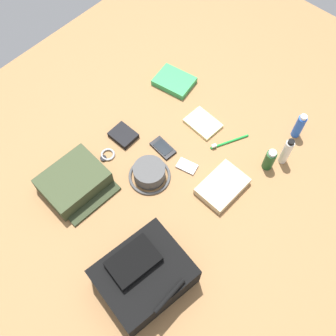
{
  "coord_description": "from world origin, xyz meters",
  "views": [
    {
      "loc": [
        0.57,
        0.52,
        1.44
      ],
      "look_at": [
        0.0,
        0.0,
        0.04
      ],
      "focal_mm": 41.39,
      "sensor_mm": 36.0,
      "label": 1
    }
  ],
  "objects_px": {
    "toiletry_pouch": "(75,182)",
    "toothpaste_tube": "(286,151)",
    "deodorant_spray": "(299,126)",
    "folded_towel": "(222,186)",
    "cell_phone": "(163,148)",
    "toothbrush": "(227,142)",
    "bucket_hat": "(149,173)",
    "wristwatch": "(107,155)",
    "wallet": "(124,135)",
    "media_player": "(187,166)",
    "backpack": "(144,276)",
    "paperback_novel": "(174,81)",
    "notepad": "(203,123)",
    "shampoo_bottle": "(269,160)"
  },
  "relations": [
    {
      "from": "paperback_novel",
      "to": "cell_phone",
      "type": "bearing_deg",
      "value": 34.41
    },
    {
      "from": "bucket_hat",
      "to": "notepad",
      "type": "xyz_separation_m",
      "value": [
        -0.36,
        -0.01,
        -0.02
      ]
    },
    {
      "from": "cell_phone",
      "to": "toothbrush",
      "type": "distance_m",
      "value": 0.29
    },
    {
      "from": "media_player",
      "to": "bucket_hat",
      "type": "bearing_deg",
      "value": -30.83
    },
    {
      "from": "toiletry_pouch",
      "to": "toothpaste_tube",
      "type": "bearing_deg",
      "value": 140.6
    },
    {
      "from": "wristwatch",
      "to": "toothbrush",
      "type": "bearing_deg",
      "value": 139.53
    },
    {
      "from": "deodorant_spray",
      "to": "paperback_novel",
      "type": "xyz_separation_m",
      "value": [
        0.14,
        -0.6,
        -0.05
      ]
    },
    {
      "from": "wristwatch",
      "to": "toothbrush",
      "type": "relative_size",
      "value": 0.42
    },
    {
      "from": "bucket_hat",
      "to": "paperback_novel",
      "type": "height_order",
      "value": "bucket_hat"
    },
    {
      "from": "wallet",
      "to": "bucket_hat",
      "type": "bearing_deg",
      "value": 72.47
    },
    {
      "from": "toiletry_pouch",
      "to": "deodorant_spray",
      "type": "xyz_separation_m",
      "value": [
        -0.83,
        0.53,
        0.03
      ]
    },
    {
      "from": "backpack",
      "to": "wristwatch",
      "type": "xyz_separation_m",
      "value": [
        -0.27,
        -0.49,
        -0.07
      ]
    },
    {
      "from": "cell_phone",
      "to": "toothbrush",
      "type": "xyz_separation_m",
      "value": [
        -0.21,
        0.19,
        0.0
      ]
    },
    {
      "from": "bucket_hat",
      "to": "cell_phone",
      "type": "height_order",
      "value": "bucket_hat"
    },
    {
      "from": "backpack",
      "to": "notepad",
      "type": "distance_m",
      "value": 0.74
    },
    {
      "from": "toiletry_pouch",
      "to": "toothpaste_tube",
      "type": "height_order",
      "value": "toothpaste_tube"
    },
    {
      "from": "bucket_hat",
      "to": "toiletry_pouch",
      "type": "bearing_deg",
      "value": -38.98
    },
    {
      "from": "backpack",
      "to": "notepad",
      "type": "xyz_separation_m",
      "value": [
        -0.68,
        -0.29,
        -0.07
      ]
    },
    {
      "from": "wristwatch",
      "to": "wallet",
      "type": "height_order",
      "value": "wallet"
    },
    {
      "from": "notepad",
      "to": "toiletry_pouch",
      "type": "bearing_deg",
      "value": -13.72
    },
    {
      "from": "paperback_novel",
      "to": "notepad",
      "type": "xyz_separation_m",
      "value": [
        0.09,
        0.26,
        -0.01
      ]
    },
    {
      "from": "paperback_novel",
      "to": "deodorant_spray",
      "type": "bearing_deg",
      "value": 103.57
    },
    {
      "from": "media_player",
      "to": "folded_towel",
      "type": "height_order",
      "value": "folded_towel"
    },
    {
      "from": "cell_phone",
      "to": "media_player",
      "type": "height_order",
      "value": "cell_phone"
    },
    {
      "from": "paperback_novel",
      "to": "folded_towel",
      "type": "relative_size",
      "value": 0.99
    },
    {
      "from": "media_player",
      "to": "cell_phone",
      "type": "bearing_deg",
      "value": -88.88
    },
    {
      "from": "paperback_novel",
      "to": "wristwatch",
      "type": "height_order",
      "value": "paperback_novel"
    },
    {
      "from": "bucket_hat",
      "to": "cell_phone",
      "type": "distance_m",
      "value": 0.15
    },
    {
      "from": "cell_phone",
      "to": "wristwatch",
      "type": "height_order",
      "value": "cell_phone"
    },
    {
      "from": "bucket_hat",
      "to": "shampoo_bottle",
      "type": "height_order",
      "value": "shampoo_bottle"
    },
    {
      "from": "cell_phone",
      "to": "wristwatch",
      "type": "relative_size",
      "value": 1.64
    },
    {
      "from": "wallet",
      "to": "folded_towel",
      "type": "distance_m",
      "value": 0.49
    },
    {
      "from": "paperback_novel",
      "to": "folded_towel",
      "type": "height_order",
      "value": "folded_towel"
    },
    {
      "from": "toothbrush",
      "to": "cell_phone",
      "type": "bearing_deg",
      "value": -41.63
    },
    {
      "from": "wristwatch",
      "to": "folded_towel",
      "type": "height_order",
      "value": "folded_towel"
    },
    {
      "from": "wallet",
      "to": "toiletry_pouch",
      "type": "bearing_deg",
      "value": 5.5
    },
    {
      "from": "backpack",
      "to": "deodorant_spray",
      "type": "height_order",
      "value": "backpack"
    },
    {
      "from": "paperback_novel",
      "to": "wallet",
      "type": "xyz_separation_m",
      "value": [
        0.38,
        0.04,
        -0.0
      ]
    },
    {
      "from": "deodorant_spray",
      "to": "folded_towel",
      "type": "distance_m",
      "value": 0.44
    },
    {
      "from": "toothpaste_tube",
      "to": "wallet",
      "type": "xyz_separation_m",
      "value": [
        0.37,
        -0.59,
        -0.06
      ]
    },
    {
      "from": "shampoo_bottle",
      "to": "wallet",
      "type": "xyz_separation_m",
      "value": [
        0.3,
        -0.56,
        -0.04
      ]
    },
    {
      "from": "toothpaste_tube",
      "to": "wallet",
      "type": "relative_size",
      "value": 1.39
    },
    {
      "from": "shampoo_bottle",
      "to": "wristwatch",
      "type": "distance_m",
      "value": 0.69
    },
    {
      "from": "backpack",
      "to": "paperback_novel",
      "type": "distance_m",
      "value": 0.95
    },
    {
      "from": "deodorant_spray",
      "to": "wallet",
      "type": "xyz_separation_m",
      "value": [
        0.52,
        -0.56,
        -0.05
      ]
    },
    {
      "from": "backpack",
      "to": "bucket_hat",
      "type": "distance_m",
      "value": 0.43
    },
    {
      "from": "wristwatch",
      "to": "bucket_hat",
      "type": "bearing_deg",
      "value": 103.66
    },
    {
      "from": "notepad",
      "to": "folded_towel",
      "type": "xyz_separation_m",
      "value": [
        0.19,
        0.27,
        0.01
      ]
    },
    {
      "from": "wristwatch",
      "to": "deodorant_spray",
      "type": "bearing_deg",
      "value": 140.03
    },
    {
      "from": "toiletry_pouch",
      "to": "shampoo_bottle",
      "type": "relative_size",
      "value": 2.29
    }
  ]
}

